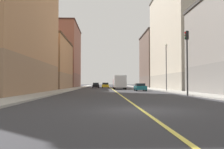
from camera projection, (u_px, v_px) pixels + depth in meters
name	position (u px, v px, depth m)	size (l,w,h in m)	color
ground_plane	(142.00, 110.00, 12.25)	(400.00, 400.00, 0.00)	#323236
sidewalk_left	(146.00, 88.00, 61.49)	(2.71, 168.00, 0.15)	#9E9B93
sidewalk_right	(76.00, 88.00, 60.90)	(2.71, 168.00, 0.15)	#9E9B93
lane_center_stripe	(111.00, 88.00, 61.19)	(0.16, 154.00, 0.01)	#E5D14C
building_left_mid	(183.00, 37.00, 50.64)	(9.12, 25.58, 21.41)	#9D9688
building_left_far	(158.00, 61.00, 73.36)	(9.12, 17.58, 15.86)	brown
building_right_corner	(7.00, 15.00, 32.05)	(9.12, 24.43, 20.08)	#8F6B4F
building_right_midblock	(47.00, 64.00, 55.22)	(9.12, 19.13, 11.05)	#8F6B4F
building_right_distant	(64.00, 56.00, 77.83)	(9.12, 20.75, 19.18)	brown
traffic_light_left_near	(187.00, 54.00, 25.84)	(0.40, 0.32, 6.75)	#2D2D2D
street_lamp_left_near	(166.00, 62.00, 38.43)	(0.36, 0.36, 7.23)	#4C4C51
car_black	(96.00, 85.00, 66.08)	(1.92, 4.35, 1.38)	black
car_teal	(140.00, 87.00, 41.49)	(1.80, 3.99, 1.26)	#196670
car_yellow	(105.00, 85.00, 66.86)	(1.91, 3.94, 1.40)	gold
box_truck	(119.00, 82.00, 51.36)	(2.46, 7.24, 2.80)	maroon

